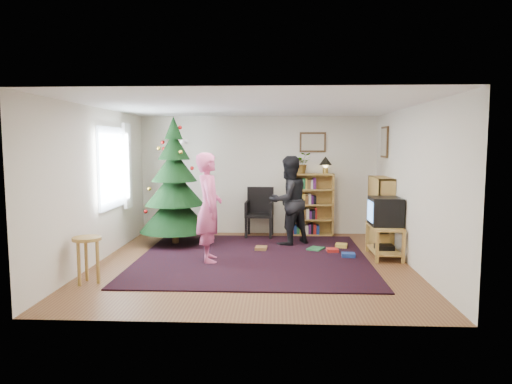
{
  "coord_description": "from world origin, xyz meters",
  "views": [
    {
      "loc": [
        0.38,
        -7.2,
        1.91
      ],
      "look_at": [
        0.04,
        0.5,
        1.1
      ],
      "focal_mm": 32.0,
      "sensor_mm": 36.0,
      "label": 1
    }
  ],
  "objects_px": {
    "bookshelf_back": "(311,204)",
    "person_standing": "(209,208)",
    "picture_back": "(313,142)",
    "crt_tv": "(385,211)",
    "picture_right": "(385,142)",
    "potted_plant": "(301,163)",
    "table_lamp": "(326,162)",
    "stool": "(87,248)",
    "christmas_tree": "(175,192)",
    "tv_stand": "(384,238)",
    "person_by_chair": "(289,201)",
    "armchair": "(260,210)",
    "bookshelf_right": "(381,211)"
  },
  "relations": [
    {
      "from": "crt_tv",
      "to": "potted_plant",
      "type": "bearing_deg",
      "value": 124.9
    },
    {
      "from": "stool",
      "to": "table_lamp",
      "type": "relative_size",
      "value": 1.8
    },
    {
      "from": "armchair",
      "to": "bookshelf_right",
      "type": "bearing_deg",
      "value": -17.3
    },
    {
      "from": "person_standing",
      "to": "potted_plant",
      "type": "relative_size",
      "value": 4.1
    },
    {
      "from": "armchair",
      "to": "picture_right",
      "type": "bearing_deg",
      "value": -7.07
    },
    {
      "from": "stool",
      "to": "christmas_tree",
      "type": "bearing_deg",
      "value": 75.47
    },
    {
      "from": "armchair",
      "to": "person_standing",
      "type": "height_order",
      "value": "person_standing"
    },
    {
      "from": "picture_back",
      "to": "bookshelf_right",
      "type": "height_order",
      "value": "picture_back"
    },
    {
      "from": "picture_right",
      "to": "christmas_tree",
      "type": "bearing_deg",
      "value": -174.22
    },
    {
      "from": "picture_right",
      "to": "person_standing",
      "type": "relative_size",
      "value": 0.34
    },
    {
      "from": "armchair",
      "to": "person_by_chair",
      "type": "bearing_deg",
      "value": -50.97
    },
    {
      "from": "bookshelf_back",
      "to": "tv_stand",
      "type": "bearing_deg",
      "value": -59.36
    },
    {
      "from": "christmas_tree",
      "to": "tv_stand",
      "type": "distance_m",
      "value": 3.93
    },
    {
      "from": "person_standing",
      "to": "potted_plant",
      "type": "xyz_separation_m",
      "value": [
        1.61,
        2.28,
        0.63
      ]
    },
    {
      "from": "stool",
      "to": "bookshelf_back",
      "type": "bearing_deg",
      "value": 46.79
    },
    {
      "from": "christmas_tree",
      "to": "bookshelf_back",
      "type": "relative_size",
      "value": 1.87
    },
    {
      "from": "tv_stand",
      "to": "person_standing",
      "type": "relative_size",
      "value": 0.49
    },
    {
      "from": "christmas_tree",
      "to": "tv_stand",
      "type": "relative_size",
      "value": 2.82
    },
    {
      "from": "bookshelf_right",
      "to": "table_lamp",
      "type": "relative_size",
      "value": 3.62
    },
    {
      "from": "picture_right",
      "to": "crt_tv",
      "type": "relative_size",
      "value": 1.11
    },
    {
      "from": "bookshelf_right",
      "to": "table_lamp",
      "type": "bearing_deg",
      "value": 42.66
    },
    {
      "from": "tv_stand",
      "to": "armchair",
      "type": "bearing_deg",
      "value": 141.63
    },
    {
      "from": "christmas_tree",
      "to": "bookshelf_right",
      "type": "bearing_deg",
      "value": -0.17
    },
    {
      "from": "picture_back",
      "to": "picture_right",
      "type": "height_order",
      "value": "picture_right"
    },
    {
      "from": "stool",
      "to": "person_standing",
      "type": "xyz_separation_m",
      "value": [
        1.5,
        1.25,
        0.39
      ]
    },
    {
      "from": "bookshelf_back",
      "to": "person_standing",
      "type": "bearing_deg",
      "value": -128.47
    },
    {
      "from": "armchair",
      "to": "person_by_chair",
      "type": "height_order",
      "value": "person_by_chair"
    },
    {
      "from": "person_standing",
      "to": "person_by_chair",
      "type": "relative_size",
      "value": 1.05
    },
    {
      "from": "christmas_tree",
      "to": "person_standing",
      "type": "distance_m",
      "value": 1.54
    },
    {
      "from": "crt_tv",
      "to": "person_standing",
      "type": "distance_m",
      "value": 2.95
    },
    {
      "from": "bookshelf_right",
      "to": "person_by_chair",
      "type": "xyz_separation_m",
      "value": [
        -1.72,
        0.06,
        0.18
      ]
    },
    {
      "from": "picture_right",
      "to": "tv_stand",
      "type": "distance_m",
      "value": 2.09
    },
    {
      "from": "tv_stand",
      "to": "person_by_chair",
      "type": "relative_size",
      "value": 0.51
    },
    {
      "from": "potted_plant",
      "to": "table_lamp",
      "type": "relative_size",
      "value": 1.21
    },
    {
      "from": "picture_back",
      "to": "crt_tv",
      "type": "relative_size",
      "value": 1.01
    },
    {
      "from": "crt_tv",
      "to": "stool",
      "type": "relative_size",
      "value": 0.84
    },
    {
      "from": "christmas_tree",
      "to": "person_by_chair",
      "type": "bearing_deg",
      "value": 1.23
    },
    {
      "from": "crt_tv",
      "to": "armchair",
      "type": "relative_size",
      "value": 0.53
    },
    {
      "from": "person_by_chair",
      "to": "person_standing",
      "type": "bearing_deg",
      "value": 9.38
    },
    {
      "from": "picture_right",
      "to": "stool",
      "type": "height_order",
      "value": "picture_right"
    },
    {
      "from": "picture_back",
      "to": "christmas_tree",
      "type": "bearing_deg",
      "value": -157.21
    },
    {
      "from": "person_by_chair",
      "to": "table_lamp",
      "type": "bearing_deg",
      "value": -165.5
    },
    {
      "from": "picture_right",
      "to": "crt_tv",
      "type": "xyz_separation_m",
      "value": [
        -0.26,
        -1.28,
        -1.16
      ]
    },
    {
      "from": "table_lamp",
      "to": "stool",
      "type": "bearing_deg",
      "value": -135.69
    },
    {
      "from": "crt_tv",
      "to": "stool",
      "type": "distance_m",
      "value": 4.72
    },
    {
      "from": "picture_right",
      "to": "tv_stand",
      "type": "bearing_deg",
      "value": -101.24
    },
    {
      "from": "christmas_tree",
      "to": "bookshelf_back",
      "type": "xyz_separation_m",
      "value": [
        2.66,
        1.0,
        -0.35
      ]
    },
    {
      "from": "tv_stand",
      "to": "table_lamp",
      "type": "height_order",
      "value": "table_lamp"
    },
    {
      "from": "bookshelf_back",
      "to": "tv_stand",
      "type": "height_order",
      "value": "bookshelf_back"
    },
    {
      "from": "person_standing",
      "to": "table_lamp",
      "type": "bearing_deg",
      "value": -53.47
    }
  ]
}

